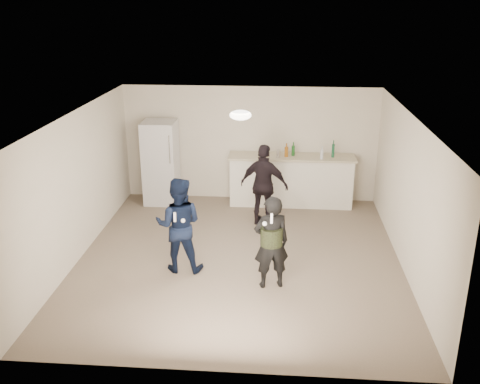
# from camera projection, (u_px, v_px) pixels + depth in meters

# --- Properties ---
(floor) EXTENTS (6.00, 6.00, 0.00)m
(floor) POSITION_uv_depth(u_px,v_px,m) (239.00, 258.00, 9.27)
(floor) COLOR #6B5B4C
(floor) RESTS_ON ground
(ceiling) EXTENTS (6.00, 6.00, 0.00)m
(ceiling) POSITION_uv_depth(u_px,v_px,m) (239.00, 116.00, 8.41)
(ceiling) COLOR silver
(ceiling) RESTS_ON wall_back
(wall_back) EXTENTS (6.00, 0.00, 6.00)m
(wall_back) POSITION_uv_depth(u_px,v_px,m) (250.00, 144.00, 11.65)
(wall_back) COLOR beige
(wall_back) RESTS_ON floor
(wall_front) EXTENTS (6.00, 0.00, 6.00)m
(wall_front) POSITION_uv_depth(u_px,v_px,m) (218.00, 281.00, 6.03)
(wall_front) COLOR beige
(wall_front) RESTS_ON floor
(wall_left) EXTENTS (0.00, 6.00, 6.00)m
(wall_left) POSITION_uv_depth(u_px,v_px,m) (77.00, 186.00, 9.04)
(wall_left) COLOR beige
(wall_left) RESTS_ON floor
(wall_right) EXTENTS (0.00, 6.00, 6.00)m
(wall_right) POSITION_uv_depth(u_px,v_px,m) (408.00, 195.00, 8.63)
(wall_right) COLOR beige
(wall_right) RESTS_ON floor
(counter) EXTENTS (2.60, 0.56, 1.05)m
(counter) POSITION_uv_depth(u_px,v_px,m) (291.00, 181.00, 11.52)
(counter) COLOR silver
(counter) RESTS_ON floor
(counter_top) EXTENTS (2.68, 0.64, 0.04)m
(counter_top) POSITION_uv_depth(u_px,v_px,m) (292.00, 157.00, 11.33)
(counter_top) COLOR #B7A98E
(counter_top) RESTS_ON counter
(fridge) EXTENTS (0.70, 0.70, 1.80)m
(fridge) POSITION_uv_depth(u_px,v_px,m) (161.00, 162.00, 11.53)
(fridge) COLOR silver
(fridge) RESTS_ON floor
(fridge_handle) EXTENTS (0.02, 0.02, 0.60)m
(fridge_handle) POSITION_uv_depth(u_px,v_px,m) (169.00, 149.00, 11.03)
(fridge_handle) COLOR #BBBCC0
(fridge_handle) RESTS_ON fridge
(ceiling_dome) EXTENTS (0.36, 0.36, 0.16)m
(ceiling_dome) POSITION_uv_depth(u_px,v_px,m) (240.00, 115.00, 8.71)
(ceiling_dome) COLOR white
(ceiling_dome) RESTS_ON ceiling
(shaker) EXTENTS (0.08, 0.08, 0.17)m
(shaker) POSITION_uv_depth(u_px,v_px,m) (278.00, 154.00, 11.18)
(shaker) COLOR silver
(shaker) RESTS_ON counter_top
(man) EXTENTS (0.78, 0.61, 1.59)m
(man) POSITION_uv_depth(u_px,v_px,m) (179.00, 225.00, 8.63)
(man) COLOR #0F1E40
(man) RESTS_ON floor
(woman) EXTENTS (0.62, 0.49, 1.50)m
(woman) POSITION_uv_depth(u_px,v_px,m) (271.00, 242.00, 8.13)
(woman) COLOR black
(woman) RESTS_ON floor
(camo_shorts) EXTENTS (0.34, 0.34, 0.28)m
(camo_shorts) POSITION_uv_depth(u_px,v_px,m) (271.00, 236.00, 8.09)
(camo_shorts) COLOR #263317
(camo_shorts) RESTS_ON woman
(spectator) EXTENTS (1.03, 0.63, 1.63)m
(spectator) POSITION_uv_depth(u_px,v_px,m) (264.00, 185.00, 10.39)
(spectator) COLOR black
(spectator) RESTS_ON floor
(remote_man) EXTENTS (0.04, 0.04, 0.15)m
(remote_man) POSITION_uv_depth(u_px,v_px,m) (175.00, 217.00, 8.28)
(remote_man) COLOR white
(remote_man) RESTS_ON man
(nunchuk_man) EXTENTS (0.07, 0.07, 0.07)m
(nunchuk_man) POSITION_uv_depth(u_px,v_px,m) (183.00, 221.00, 8.33)
(nunchuk_man) COLOR white
(nunchuk_man) RESTS_ON man
(remote_woman) EXTENTS (0.04, 0.04, 0.15)m
(remote_woman) POSITION_uv_depth(u_px,v_px,m) (272.00, 218.00, 7.72)
(remote_woman) COLOR white
(remote_woman) RESTS_ON woman
(nunchuk_woman) EXTENTS (0.07, 0.07, 0.07)m
(nunchuk_woman) POSITION_uv_depth(u_px,v_px,m) (265.00, 224.00, 7.79)
(nunchuk_woman) COLOR white
(nunchuk_woman) RESTS_ON woman
(bottle_cluster) EXTENTS (1.04, 0.27, 0.28)m
(bottle_cluster) POSITION_uv_depth(u_px,v_px,m) (307.00, 152.00, 11.22)
(bottle_cluster) COLOR #164F1A
(bottle_cluster) RESTS_ON counter_top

